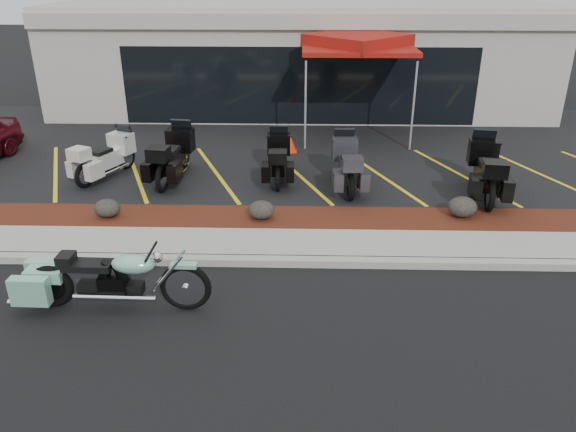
{
  "coord_description": "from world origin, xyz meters",
  "views": [
    {
      "loc": [
        0.13,
        -8.63,
        5.4
      ],
      "look_at": [
        -0.14,
        1.2,
        0.91
      ],
      "focal_mm": 35.0,
      "sensor_mm": 36.0,
      "label": 1
    }
  ],
  "objects_px": {
    "hero_cruiser": "(185,280)",
    "touring_white": "(125,147)",
    "traffic_cone": "(290,143)",
    "popup_canopy": "(357,44)"
  },
  "relations": [
    {
      "from": "hero_cruiser",
      "to": "traffic_cone",
      "type": "distance_m",
      "value": 8.37
    },
    {
      "from": "touring_white",
      "to": "traffic_cone",
      "type": "relative_size",
      "value": 4.26
    },
    {
      "from": "traffic_cone",
      "to": "touring_white",
      "type": "bearing_deg",
      "value": -159.77
    },
    {
      "from": "touring_white",
      "to": "traffic_cone",
      "type": "distance_m",
      "value": 4.77
    },
    {
      "from": "traffic_cone",
      "to": "hero_cruiser",
      "type": "bearing_deg",
      "value": -100.73
    },
    {
      "from": "touring_white",
      "to": "traffic_cone",
      "type": "height_order",
      "value": "touring_white"
    },
    {
      "from": "hero_cruiser",
      "to": "touring_white",
      "type": "height_order",
      "value": "touring_white"
    },
    {
      "from": "hero_cruiser",
      "to": "touring_white",
      "type": "relative_size",
      "value": 1.51
    },
    {
      "from": "hero_cruiser",
      "to": "popup_canopy",
      "type": "relative_size",
      "value": 0.81
    },
    {
      "from": "touring_white",
      "to": "popup_canopy",
      "type": "xyz_separation_m",
      "value": [
        6.5,
        3.58,
        2.27
      ]
    }
  ]
}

